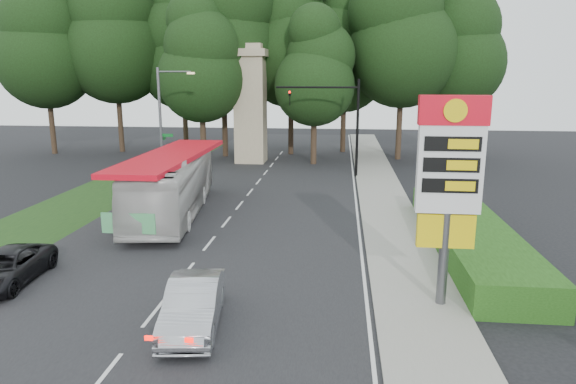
# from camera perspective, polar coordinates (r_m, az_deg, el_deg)

# --- Properties ---
(ground) EXTENTS (120.00, 120.00, 0.00)m
(ground) POSITION_cam_1_polar(r_m,az_deg,el_deg) (16.95, -15.25, -13.63)
(ground) COLOR black
(ground) RESTS_ON ground
(road_surface) EXTENTS (14.00, 80.00, 0.02)m
(road_surface) POSITION_cam_1_polar(r_m,az_deg,el_deg) (27.74, -6.42, -2.78)
(road_surface) COLOR black
(road_surface) RESTS_ON ground
(sidewalk_right) EXTENTS (3.00, 80.00, 0.12)m
(sidewalk_right) POSITION_cam_1_polar(r_m,az_deg,el_deg) (27.24, 11.36, -3.14)
(sidewalk_right) COLOR gray
(sidewalk_right) RESTS_ON ground
(grass_verge_left) EXTENTS (5.00, 50.00, 0.02)m
(grass_verge_left) POSITION_cam_1_polar(r_m,az_deg,el_deg) (36.32, -19.17, 0.30)
(grass_verge_left) COLOR #193814
(grass_verge_left) RESTS_ON ground
(hedge) EXTENTS (3.00, 14.00, 1.20)m
(hedge) POSITION_cam_1_polar(r_m,az_deg,el_deg) (23.81, 19.52, -4.61)
(hedge) COLOR #1D4312
(hedge) RESTS_ON ground
(gas_station_pylon) EXTENTS (2.10, 0.45, 6.85)m
(gas_station_pylon) POSITION_cam_1_polar(r_m,az_deg,el_deg) (16.70, 17.51, 1.96)
(gas_station_pylon) COLOR #59595E
(gas_station_pylon) RESTS_ON ground
(traffic_signal_mast) EXTENTS (6.10, 0.35, 7.20)m
(traffic_signal_mast) POSITION_cam_1_polar(r_m,az_deg,el_deg) (38.19, 5.77, 8.60)
(traffic_signal_mast) COLOR black
(traffic_signal_mast) RESTS_ON ground
(streetlight_signs) EXTENTS (2.75, 0.98, 8.00)m
(streetlight_signs) POSITION_cam_1_polar(r_m,az_deg,el_deg) (38.42, -13.70, 7.98)
(streetlight_signs) COLOR #59595E
(streetlight_signs) RESTS_ON ground
(monument) EXTENTS (3.00, 3.00, 10.05)m
(monument) POSITION_cam_1_polar(r_m,az_deg,el_deg) (44.84, -4.19, 9.80)
(monument) COLOR tan
(monument) RESTS_ON ground
(tree_far_west) EXTENTS (8.96, 8.96, 17.60)m
(tree_far_west) POSITION_cam_1_polar(r_m,az_deg,el_deg) (54.79, -25.53, 15.01)
(tree_far_west) COLOR #2D2116
(tree_far_west) RESTS_ON ground
(tree_west_mid) EXTENTS (9.80, 9.80, 19.25)m
(tree_west_mid) POSITION_cam_1_polar(r_m,az_deg,el_deg) (53.89, -18.80, 16.68)
(tree_west_mid) COLOR #2D2116
(tree_west_mid) RESTS_ON ground
(tree_west_near) EXTENTS (8.40, 8.40, 16.50)m
(tree_west_near) POSITION_cam_1_polar(r_m,az_deg,el_deg) (53.55, -11.69, 15.31)
(tree_west_near) COLOR #2D2116
(tree_west_near) RESTS_ON ground
(tree_center_left) EXTENTS (10.08, 10.08, 19.80)m
(tree_center_left) POSITION_cam_1_polar(r_m,az_deg,el_deg) (48.54, -7.35, 18.13)
(tree_center_left) COLOR #2D2116
(tree_center_left) RESTS_ON ground
(tree_center_right) EXTENTS (9.24, 9.24, 18.15)m
(tree_center_right) POSITION_cam_1_polar(r_m,az_deg,el_deg) (49.46, 0.33, 16.96)
(tree_center_right) COLOR #2D2116
(tree_center_right) RESTS_ON ground
(tree_east_near) EXTENTS (8.12, 8.12, 15.95)m
(tree_east_near) POSITION_cam_1_polar(r_m,az_deg,el_deg) (51.14, 6.34, 15.25)
(tree_east_near) COLOR #2D2116
(tree_east_near) RESTS_ON ground
(tree_east_mid) EXTENTS (9.52, 9.52, 18.70)m
(tree_east_mid) POSITION_cam_1_polar(r_m,az_deg,el_deg) (47.54, 12.74, 17.24)
(tree_east_mid) COLOR #2D2116
(tree_east_mid) RESTS_ON ground
(tree_far_east) EXTENTS (8.68, 8.68, 17.05)m
(tree_far_east) POSITION_cam_1_polar(r_m,az_deg,el_deg) (50.22, 18.30, 15.52)
(tree_far_east) COLOR #2D2116
(tree_far_east) RESTS_ON ground
(tree_monument_left) EXTENTS (7.28, 7.28, 14.30)m
(tree_monument_left) POSITION_cam_1_polar(r_m,az_deg,el_deg) (44.70, -9.71, 14.23)
(tree_monument_left) COLOR #2D2116
(tree_monument_left) RESTS_ON ground
(tree_monument_right) EXTENTS (6.72, 6.72, 13.20)m
(tree_monument_right) POSITION_cam_1_polar(r_m,az_deg,el_deg) (43.66, 2.96, 13.55)
(tree_monument_right) COLOR #2D2116
(tree_monument_right) RESTS_ON ground
(transit_bus) EXTENTS (4.37, 12.33, 3.36)m
(transit_bus) POSITION_cam_1_polar(r_m,az_deg,el_deg) (28.41, -12.76, 0.82)
(transit_bus) COLOR beige
(transit_bus) RESTS_ON ground
(sedan_silver) EXTENTS (2.10, 4.53, 1.44)m
(sedan_silver) POSITION_cam_1_polar(r_m,az_deg,el_deg) (16.00, -10.47, -12.18)
(sedan_silver) COLOR #ADAFB5
(sedan_silver) RESTS_ON ground
(suv_charcoal) EXTENTS (2.34, 4.55, 1.23)m
(suv_charcoal) POSITION_cam_1_polar(r_m,az_deg,el_deg) (21.43, -28.88, -7.37)
(suv_charcoal) COLOR black
(suv_charcoal) RESTS_ON ground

